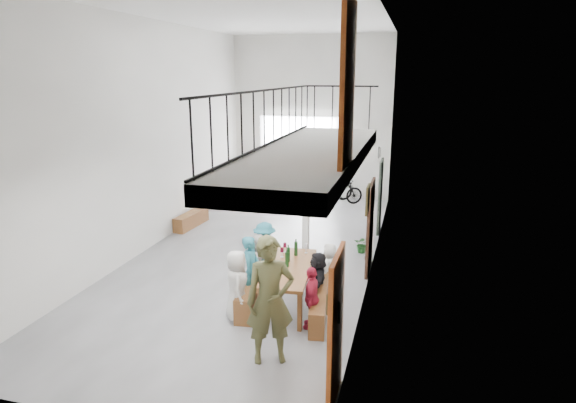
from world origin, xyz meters
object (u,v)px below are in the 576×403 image
(serving_counter, at_px, (263,180))
(host_standing, at_px, (270,300))
(tasting_table, at_px, (289,271))
(bicycle_near, at_px, (325,185))
(oak_barrel, at_px, (239,188))
(bench_inner, at_px, (255,289))
(side_bench, at_px, (191,220))

(serving_counter, relative_size, host_standing, 1.04)
(tasting_table, bearing_deg, bicycle_near, 90.90)
(oak_barrel, height_order, serving_counter, serving_counter)
(bench_inner, distance_m, bicycle_near, 7.94)
(oak_barrel, bearing_deg, tasting_table, -62.61)
(bench_inner, bearing_deg, tasting_table, -12.21)
(bench_inner, bearing_deg, bicycle_near, 84.97)
(tasting_table, distance_m, oak_barrel, 7.70)
(bench_inner, distance_m, serving_counter, 8.36)
(bench_inner, xyz_separation_m, side_bench, (-3.25, 3.94, -0.03))
(tasting_table, bearing_deg, host_standing, -88.95)
(side_bench, xyz_separation_m, bicycle_near, (3.11, 4.00, 0.29))
(oak_barrel, relative_size, host_standing, 0.50)
(bench_inner, relative_size, host_standing, 1.04)
(oak_barrel, xyz_separation_m, serving_counter, (0.48, 1.24, 0.05))
(bench_inner, relative_size, serving_counter, 1.00)
(tasting_table, xyz_separation_m, host_standing, (0.18, -1.76, 0.28))
(tasting_table, bearing_deg, bench_inner, 168.93)
(bench_inner, bearing_deg, host_standing, -70.94)
(serving_counter, height_order, host_standing, host_standing)
(host_standing, xyz_separation_m, bicycle_near, (-1.00, 9.76, -0.49))
(bench_inner, bearing_deg, side_bench, 123.50)
(tasting_table, relative_size, bicycle_near, 1.09)
(side_bench, height_order, oak_barrel, oak_barrel)
(tasting_table, distance_m, side_bench, 5.63)
(side_bench, relative_size, serving_counter, 0.71)
(tasting_table, height_order, bicycle_near, bicycle_near)
(tasting_table, height_order, side_bench, tasting_table)
(bench_inner, bearing_deg, serving_counter, 100.57)
(tasting_table, xyz_separation_m, bicycle_near, (-0.81, 8.01, -0.21))
(oak_barrel, distance_m, serving_counter, 1.33)
(tasting_table, xyz_separation_m, oak_barrel, (-3.54, 6.84, -0.22))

